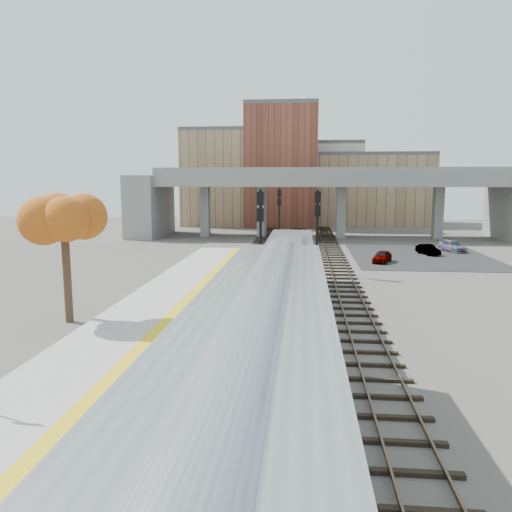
% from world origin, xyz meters
% --- Properties ---
extents(ground, '(160.00, 160.00, 0.00)m').
position_xyz_m(ground, '(0.00, 0.00, 0.00)').
color(ground, '#47423D').
rests_on(ground, ground).
extents(platform, '(4.50, 60.00, 0.35)m').
position_xyz_m(platform, '(-7.25, 0.00, 0.17)').
color(platform, '#9E9E99').
rests_on(platform, ground).
extents(yellow_strip, '(0.70, 60.00, 0.01)m').
position_xyz_m(yellow_strip, '(-5.35, 0.00, 0.35)').
color(yellow_strip, yellow).
rests_on(yellow_strip, platform).
extents(tracks, '(10.70, 95.00, 0.25)m').
position_xyz_m(tracks, '(0.93, 12.50, 0.08)').
color(tracks, black).
rests_on(tracks, ground).
extents(overpass, '(54.00, 12.00, 9.50)m').
position_xyz_m(overpass, '(4.92, 45.00, 5.81)').
color(overpass, slate).
rests_on(overpass, ground).
extents(buildings_far, '(43.00, 21.00, 20.60)m').
position_xyz_m(buildings_far, '(1.26, 66.57, 7.88)').
color(buildings_far, tan).
rests_on(buildings_far, ground).
extents(parking_lot, '(14.00, 18.00, 0.04)m').
position_xyz_m(parking_lot, '(14.00, 28.00, 0.02)').
color(parking_lot, black).
rests_on(parking_lot, ground).
extents(locomotive, '(3.02, 19.05, 4.10)m').
position_xyz_m(locomotive, '(1.00, 5.29, 2.28)').
color(locomotive, '#A8AAB2').
rests_on(locomotive, ground).
extents(coach, '(3.03, 25.00, 5.00)m').
position_xyz_m(coach, '(1.00, -17.31, 2.80)').
color(coach, '#A8AAB2').
rests_on(coach, ground).
extents(signal_mast_near, '(0.60, 0.64, 7.21)m').
position_xyz_m(signal_mast_near, '(-1.10, 9.82, 3.61)').
color(signal_mast_near, '#9E9E99').
rests_on(signal_mast_near, ground).
extents(signal_mast_mid, '(0.60, 0.64, 7.08)m').
position_xyz_m(signal_mast_mid, '(3.00, 16.68, 3.52)').
color(signal_mast_mid, '#9E9E99').
rests_on(signal_mast_mid, ground).
extents(signal_mast_far, '(0.60, 0.64, 6.90)m').
position_xyz_m(signal_mast_far, '(-1.10, 36.18, 3.39)').
color(signal_mast_far, '#9E9E99').
rests_on(signal_mast_far, ground).
extents(tree, '(3.60, 3.60, 7.52)m').
position_xyz_m(tree, '(-11.05, 1.18, 5.58)').
color(tree, '#382619').
rests_on(tree, ground).
extents(car_a, '(2.49, 3.60, 1.14)m').
position_xyz_m(car_a, '(9.44, 23.48, 0.61)').
color(car_a, '#99999E').
rests_on(car_a, parking_lot).
extents(car_b, '(2.11, 3.45, 1.07)m').
position_xyz_m(car_b, '(15.05, 29.08, 0.58)').
color(car_b, '#99999E').
rests_on(car_b, parking_lot).
extents(car_c, '(2.72, 4.25, 1.15)m').
position_xyz_m(car_c, '(18.38, 32.00, 0.61)').
color(car_c, '#99999E').
rests_on(car_c, parking_lot).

